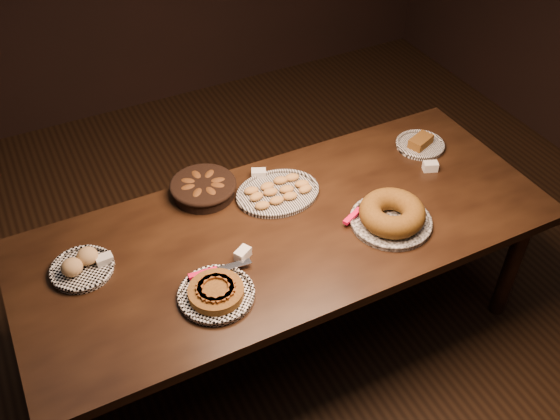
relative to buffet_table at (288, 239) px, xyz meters
name	(u,v)px	position (x,y,z in m)	size (l,w,h in m)	color
ground	(287,331)	(0.00, 0.00, -0.68)	(5.00, 5.00, 0.00)	black
buffet_table	(288,239)	(0.00, 0.00, 0.00)	(2.40, 1.00, 0.75)	black
apple_tart_plate	(216,293)	(-0.44, -0.23, 0.10)	(0.35, 0.31, 0.06)	white
madeleine_platter	(278,192)	(0.06, 0.22, 0.09)	(0.40, 0.33, 0.05)	black
bundt_cake_plate	(392,215)	(0.42, -0.18, 0.12)	(0.39, 0.38, 0.11)	black
croissant_basket	(203,187)	(-0.25, 0.38, 0.12)	(0.34, 0.34, 0.08)	black
bread_roll_plate	(81,266)	(-0.88, 0.15, 0.10)	(0.26, 0.26, 0.08)	white
loaf_plate	(420,144)	(0.89, 0.23, 0.09)	(0.25, 0.25, 0.06)	black
tent_cards	(290,208)	(0.05, 0.09, 0.10)	(1.68, 0.53, 0.04)	white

